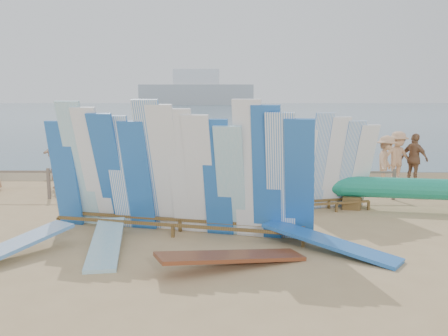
{
  "coord_description": "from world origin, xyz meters",
  "views": [
    {
      "loc": [
        1.27,
        -10.48,
        2.92
      ],
      "look_at": [
        1.12,
        1.41,
        1.15
      ],
      "focal_mm": 38.0,
      "sensor_mm": 36.0,
      "label": 1
    }
  ],
  "objects_px": {
    "main_surfboard_rack": "(176,175)",
    "stroller": "(232,178)",
    "flat_board_e": "(5,261)",
    "beachgoer_9": "(397,158)",
    "flat_board_d": "(329,252)",
    "beach_chair_left": "(220,187)",
    "beachgoer_11": "(64,153)",
    "beachgoer_6": "(205,159)",
    "side_surfboard_rack": "(334,167)",
    "beach_chair_right": "(258,183)",
    "flat_board_a": "(107,249)",
    "vendor_table": "(275,211)",
    "beachgoer_3": "(185,159)",
    "outrigger_canoe": "(417,190)",
    "beachgoer_10": "(415,159)",
    "flat_board_c": "(233,266)",
    "beachgoer_extra_0": "(386,162)",
    "beachgoer_7": "(251,154)",
    "beachgoer_1": "(58,163)",
    "beachgoer_5": "(202,155)"
  },
  "relations": [
    {
      "from": "beachgoer_extra_0",
      "to": "beachgoer_6",
      "type": "height_order",
      "value": "beachgoer_6"
    },
    {
      "from": "vendor_table",
      "to": "beachgoer_1",
      "type": "relative_size",
      "value": 0.69
    },
    {
      "from": "flat_board_a",
      "to": "vendor_table",
      "type": "bearing_deg",
      "value": 15.82
    },
    {
      "from": "flat_board_d",
      "to": "flat_board_c",
      "type": "relative_size",
      "value": 1.0
    },
    {
      "from": "beach_chair_left",
      "to": "beachgoer_9",
      "type": "distance_m",
      "value": 6.32
    },
    {
      "from": "beach_chair_right",
      "to": "beachgoer_3",
      "type": "distance_m",
      "value": 2.54
    },
    {
      "from": "main_surfboard_rack",
      "to": "beach_chair_right",
      "type": "xyz_separation_m",
      "value": [
        2.05,
        4.92,
        -1.06
      ]
    },
    {
      "from": "beach_chair_left",
      "to": "stroller",
      "type": "height_order",
      "value": "stroller"
    },
    {
      "from": "beachgoer_1",
      "to": "beach_chair_left",
      "type": "bearing_deg",
      "value": 128.46
    },
    {
      "from": "beachgoer_extra_0",
      "to": "beachgoer_11",
      "type": "height_order",
      "value": "beachgoer_extra_0"
    },
    {
      "from": "beach_chair_left",
      "to": "beachgoer_5",
      "type": "distance_m",
      "value": 2.42
    },
    {
      "from": "main_surfboard_rack",
      "to": "beach_chair_left",
      "type": "xyz_separation_m",
      "value": [
        0.87,
        4.26,
        -1.06
      ]
    },
    {
      "from": "outrigger_canoe",
      "to": "beachgoer_9",
      "type": "bearing_deg",
      "value": 88.21
    },
    {
      "from": "outrigger_canoe",
      "to": "beachgoer_3",
      "type": "relative_size",
      "value": 3.26
    },
    {
      "from": "side_surfboard_rack",
      "to": "outrigger_canoe",
      "type": "bearing_deg",
      "value": -16.75
    },
    {
      "from": "beach_chair_left",
      "to": "beachgoer_6",
      "type": "height_order",
      "value": "beachgoer_6"
    },
    {
      "from": "flat_board_d",
      "to": "beachgoer_extra_0",
      "type": "relative_size",
      "value": 1.57
    },
    {
      "from": "flat_board_c",
      "to": "beachgoer_11",
      "type": "bearing_deg",
      "value": 8.38
    },
    {
      "from": "flat_board_c",
      "to": "stroller",
      "type": "height_order",
      "value": "stroller"
    },
    {
      "from": "flat_board_e",
      "to": "beachgoer_9",
      "type": "height_order",
      "value": "beachgoer_9"
    },
    {
      "from": "flat_board_c",
      "to": "beachgoer_6",
      "type": "distance_m",
      "value": 7.8
    },
    {
      "from": "stroller",
      "to": "beachgoer_11",
      "type": "relative_size",
      "value": 0.61
    },
    {
      "from": "vendor_table",
      "to": "beachgoer_extra_0",
      "type": "height_order",
      "value": "beachgoer_extra_0"
    },
    {
      "from": "flat_board_e",
      "to": "stroller",
      "type": "relative_size",
      "value": 2.64
    },
    {
      "from": "flat_board_c",
      "to": "beachgoer_5",
      "type": "height_order",
      "value": "beachgoer_5"
    },
    {
      "from": "main_surfboard_rack",
      "to": "stroller",
      "type": "distance_m",
      "value": 5.09
    },
    {
      "from": "beachgoer_3",
      "to": "main_surfboard_rack",
      "type": "bearing_deg",
      "value": 85.25
    },
    {
      "from": "flat_board_a",
      "to": "beachgoer_9",
      "type": "distance_m",
      "value": 10.87
    },
    {
      "from": "beach_chair_left",
      "to": "beachgoer_3",
      "type": "bearing_deg",
      "value": 129.84
    },
    {
      "from": "flat_board_c",
      "to": "beachgoer_9",
      "type": "height_order",
      "value": "beachgoer_9"
    },
    {
      "from": "flat_board_d",
      "to": "beach_chair_right",
      "type": "xyz_separation_m",
      "value": [
        -0.99,
        6.08,
        0.25
      ]
    },
    {
      "from": "vendor_table",
      "to": "flat_board_a",
      "type": "height_order",
      "value": "vendor_table"
    },
    {
      "from": "main_surfboard_rack",
      "to": "flat_board_d",
      "type": "height_order",
      "value": "main_surfboard_rack"
    },
    {
      "from": "beach_chair_left",
      "to": "beachgoer_11",
      "type": "distance_m",
      "value": 7.03
    },
    {
      "from": "flat_board_e",
      "to": "beachgoer_3",
      "type": "distance_m",
      "value": 7.72
    },
    {
      "from": "flat_board_d",
      "to": "beachgoer_10",
      "type": "xyz_separation_m",
      "value": [
        4.37,
        7.25,
        0.87
      ]
    },
    {
      "from": "beachgoer_extra_0",
      "to": "beachgoer_7",
      "type": "xyz_separation_m",
      "value": [
        -4.29,
        1.5,
        0.08
      ]
    },
    {
      "from": "beach_chair_right",
      "to": "beachgoer_6",
      "type": "distance_m",
      "value": 2.01
    },
    {
      "from": "beach_chair_left",
      "to": "beachgoer_9",
      "type": "height_order",
      "value": "beachgoer_9"
    },
    {
      "from": "flat_board_d",
      "to": "stroller",
      "type": "bearing_deg",
      "value": 52.9
    },
    {
      "from": "flat_board_d",
      "to": "beachgoer_11",
      "type": "height_order",
      "value": "beachgoer_11"
    },
    {
      "from": "beachgoer_extra_0",
      "to": "beachgoer_9",
      "type": "bearing_deg",
      "value": -12.01
    },
    {
      "from": "flat_board_d",
      "to": "beachgoer_3",
      "type": "xyz_separation_m",
      "value": [
        -3.38,
        6.63,
        0.93
      ]
    },
    {
      "from": "side_surfboard_rack",
      "to": "flat_board_e",
      "type": "distance_m",
      "value": 7.92
    },
    {
      "from": "stroller",
      "to": "main_surfboard_rack",
      "type": "bearing_deg",
      "value": -90.21
    },
    {
      "from": "flat_board_a",
      "to": "flat_board_d",
      "type": "bearing_deg",
      "value": -11.44
    },
    {
      "from": "side_surfboard_rack",
      "to": "flat_board_e",
      "type": "bearing_deg",
      "value": -165.05
    },
    {
      "from": "beachgoer_3",
      "to": "beachgoer_10",
      "type": "bearing_deg",
      "value": 176.36
    },
    {
      "from": "outrigger_canoe",
      "to": "flat_board_d",
      "type": "bearing_deg",
      "value": -120.99
    },
    {
      "from": "flat_board_e",
      "to": "beachgoer_6",
      "type": "height_order",
      "value": "beachgoer_6"
    }
  ]
}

